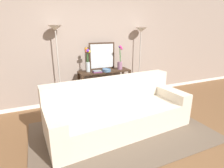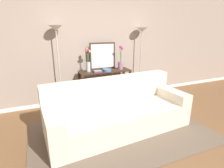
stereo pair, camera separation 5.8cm
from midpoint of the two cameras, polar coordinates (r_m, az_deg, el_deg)
ground_plane at (r=2.91m, az=8.45°, el=-19.49°), size 16.00×16.00×0.02m
back_wall at (r=4.34m, az=-6.53°, el=14.24°), size 12.00×0.15×3.01m
area_rug at (r=3.20m, az=2.76°, el=-15.13°), size 3.01×1.88×0.01m
couch at (r=3.18m, az=1.43°, el=-9.06°), size 2.54×1.11×0.88m
console_table at (r=4.19m, az=-2.79°, el=1.09°), size 1.21×0.39×0.80m
floor_lamp_left at (r=3.90m, az=-17.93°, el=11.96°), size 0.28×0.28×1.80m
floor_lamp_right at (r=4.59m, az=8.88°, el=12.92°), size 0.28×0.28×1.77m
wall_mirror at (r=4.23m, az=-3.65°, el=9.03°), size 0.63×0.02×0.63m
vase_tall_flowers at (r=3.99m, az=-8.29°, el=7.62°), size 0.13×0.13×0.54m
vase_short_flowers at (r=4.23m, az=2.19°, el=7.07°), size 0.12×0.13×0.57m
fruit_bowl at (r=4.01m, az=-2.20°, el=4.50°), size 0.20×0.20×0.06m
book_stack at (r=3.95m, az=-5.22°, el=4.06°), size 0.21×0.16×0.04m
book_row_under_console at (r=4.26m, az=-6.76°, el=-5.83°), size 0.34×0.18×0.13m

